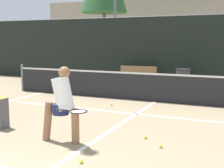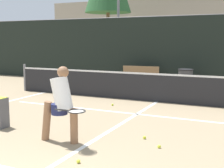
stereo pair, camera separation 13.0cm
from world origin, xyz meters
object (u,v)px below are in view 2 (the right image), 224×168
player_practicing (61,102)px  trash_bin (185,79)px  courtside_bench (140,75)px  ball_hopper (0,112)px  parked_car (129,64)px

player_practicing → trash_bin: (0.81, 7.89, -0.40)m
courtside_bench → player_practicing: bearing=-85.5°
courtside_bench → trash_bin: size_ratio=2.04×
player_practicing → courtside_bench: 8.13m
ball_hopper → trash_bin: trash_bin is taller
ball_hopper → trash_bin: (2.68, 7.63, 0.05)m
player_practicing → trash_bin: 7.94m
courtside_bench → ball_hopper: bearing=-98.9°
courtside_bench → trash_bin: courtside_bench is taller
parked_car → player_practicing: bearing=-74.3°
parked_car → ball_hopper: bearing=-82.7°
trash_bin → parked_car: bearing=135.2°
player_practicing → parked_car: player_practicing is taller
ball_hopper → courtside_bench: (0.63, 7.76, 0.10)m
trash_bin → parked_car: parked_car is taller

